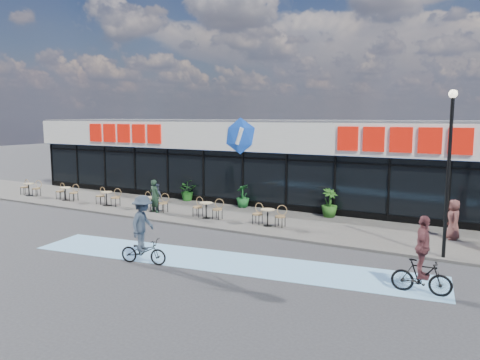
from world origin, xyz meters
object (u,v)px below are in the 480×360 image
object	(u,v)px
potted_plant_right	(329,203)
pedestrian_a	(454,219)
bistro_set_0	(30,188)
cyclist_b	(422,261)
lamp_post	(449,160)
potted_plant_left	(186,190)
potted_plant_mid	(243,196)
cyclist_a	(143,233)
patron_left	(155,196)
patron_right	(156,197)

from	to	relation	value
potted_plant_right	pedestrian_a	size ratio (longest dim) A/B	0.87
bistro_set_0	cyclist_b	bearing A→B (deg)	-11.88
potted_plant_right	pedestrian_a	distance (m)	5.70
lamp_post	potted_plant_left	world-z (taller)	lamp_post
lamp_post	potted_plant_right	bearing A→B (deg)	142.17
bistro_set_0	potted_plant_mid	distance (m)	13.27
lamp_post	potted_plant_left	bearing A→B (deg)	162.34
lamp_post	potted_plant_left	size ratio (longest dim) A/B	4.80
cyclist_a	lamp_post	bearing A→B (deg)	31.89
lamp_post	cyclist_a	size ratio (longest dim) A/B	2.45
potted_plant_left	potted_plant_mid	world-z (taller)	potted_plant_mid
potted_plant_left	patron_left	distance (m)	3.45
pedestrian_a	cyclist_a	distance (m)	11.70
bistro_set_0	potted_plant_right	world-z (taller)	potted_plant_right
patron_left	pedestrian_a	world-z (taller)	patron_left
pedestrian_a	potted_plant_left	bearing A→B (deg)	-117.56
bistro_set_0	potted_plant_mid	xyz separation A→B (m)	(12.91, 3.05, 0.14)
bistro_set_0	potted_plant_right	bearing A→B (deg)	9.67
potted_plant_right	patron_right	size ratio (longest dim) A/B	0.96
pedestrian_a	cyclist_a	world-z (taller)	cyclist_a
potted_plant_right	patron_left	distance (m)	8.48
bistro_set_0	potted_plant_left	size ratio (longest dim) A/B	1.33
cyclist_b	potted_plant_left	bearing A→B (deg)	149.68
potted_plant_left	lamp_post	bearing A→B (deg)	-17.66
potted_plant_left	patron_left	bearing A→B (deg)	-80.63
lamp_post	potted_plant_mid	world-z (taller)	lamp_post
pedestrian_a	bistro_set_0	bearing A→B (deg)	-106.85
potted_plant_right	pedestrian_a	bearing A→B (deg)	-15.75
potted_plant_left	cyclist_b	bearing A→B (deg)	-30.32
bistro_set_0	patron_left	xyz separation A→B (m)	(9.75, -0.21, 0.36)
patron_right	pedestrian_a	bearing A→B (deg)	-164.85
patron_right	cyclist_b	size ratio (longest dim) A/B	0.64
potted_plant_left	cyclist_a	xyz separation A→B (m)	(5.34, -9.71, 0.36)
cyclist_a	cyclist_b	distance (m)	8.51
patron_left	patron_right	bearing A→B (deg)	-57.28
patron_left	potted_plant_mid	bearing A→B (deg)	-126.04
patron_left	cyclist_b	size ratio (longest dim) A/B	0.75
bistro_set_0	cyclist_a	distance (m)	15.94
patron_left	patron_right	world-z (taller)	patron_left
lamp_post	cyclist_a	xyz separation A→B (m)	(-8.51, -5.30, -2.34)
potted_plant_left	potted_plant_right	xyz separation A→B (m)	(8.41, -0.19, 0.09)
potted_plant_right	cyclist_a	distance (m)	10.01
cyclist_b	pedestrian_a	bearing A→B (deg)	87.99
potted_plant_right	cyclist_a	bearing A→B (deg)	-107.87
potted_plant_right	bistro_set_0	bearing A→B (deg)	-170.33
potted_plant_left	patron_right	xyz separation A→B (m)	(0.42, -3.08, 0.12)
pedestrian_a	cyclist_a	bearing A→B (deg)	-67.45
bistro_set_0	potted_plant_mid	bearing A→B (deg)	13.28
lamp_post	cyclist_b	size ratio (longest dim) A/B	2.56
potted_plant_mid	patron_left	world-z (taller)	patron_left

